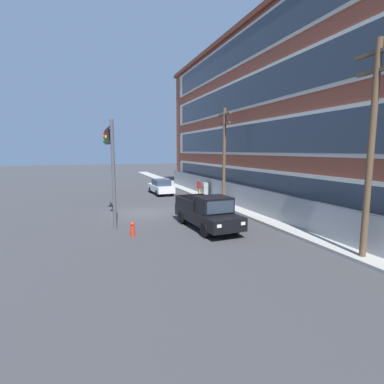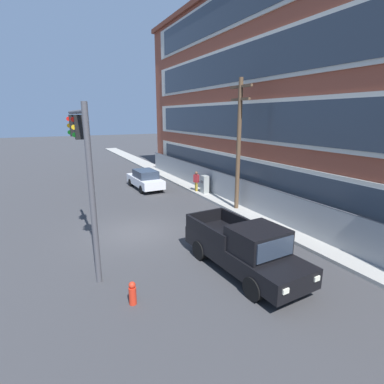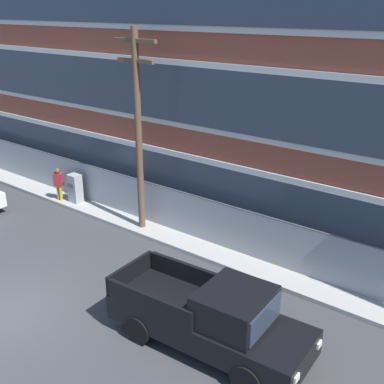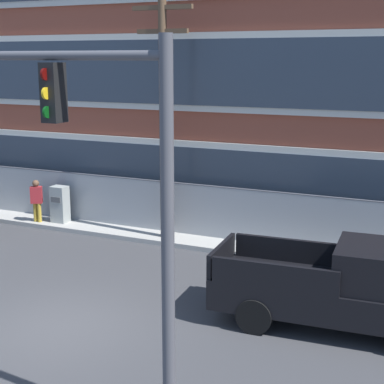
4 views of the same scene
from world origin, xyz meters
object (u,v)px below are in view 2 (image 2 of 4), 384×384
Objects in this scene: electrical_cabinet at (205,185)px; fire_hydrant at (133,293)px; sedan_white at (145,179)px; pedestrian_near_cabinet at (196,181)px; traffic_signal_mast at (83,155)px; utility_pole_near_corner at (239,141)px; pickup_truck_black at (245,249)px.

electrical_cabinet is 13.77m from fire_hydrant.
sedan_white is 2.71× the size of pedestrian_near_cabinet.
traffic_signal_mast is 9.81m from utility_pole_near_corner.
traffic_signal_mast is 3.70× the size of pedestrian_near_cabinet.
utility_pole_near_corner reaches higher than pickup_truck_black.
fire_hydrant is (0.05, -4.36, -0.56)m from pickup_truck_black.
traffic_signal_mast reaches higher than pickup_truck_black.
pedestrian_near_cabinet is 14.20m from fire_hydrant.
traffic_signal_mast is 13.31m from sedan_white.
sedan_white is 0.58× the size of utility_pole_near_corner.
pedestrian_near_cabinet is at bearing 44.90° from sedan_white.
pickup_truck_black is 4.40m from fire_hydrant.
sedan_white is 3.11× the size of electrical_cabinet.
sedan_white is 9.41m from utility_pole_near_corner.
pickup_truck_black is 0.71× the size of utility_pole_near_corner.
sedan_white is at bearing -138.70° from electrical_cabinet.
pickup_truck_black is at bearing -18.71° from pedestrian_near_cabinet.
fire_hydrant is at bearing -52.36° from utility_pole_near_corner.
traffic_signal_mast is 1.37× the size of sedan_white.
pickup_truck_black is (3.20, 5.09, -3.45)m from traffic_signal_mast.
pedestrian_near_cabinet is 2.17× the size of fire_hydrant.
traffic_signal_mast is at bearing -167.44° from fire_hydrant.
electrical_cabinet is (3.85, 3.38, -0.06)m from sedan_white.
pickup_truck_black reaches higher than fire_hydrant.
electrical_cabinet is at bearing 179.29° from utility_pole_near_corner.
fire_hydrant is (3.25, 0.72, -4.02)m from traffic_signal_mast.
electrical_cabinet is (-10.72, 4.20, -0.21)m from pickup_truck_black.
fire_hydrant is at bearing -19.51° from sedan_white.
sedan_white reaches higher than fire_hydrant.
pedestrian_near_cabinet reaches higher than sedan_white.
utility_pole_near_corner is 6.01m from pedestrian_near_cabinet.
utility_pole_near_corner reaches higher than traffic_signal_mast.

